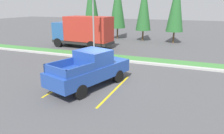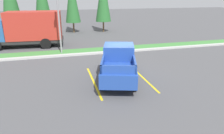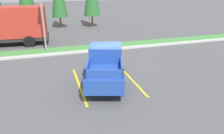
% 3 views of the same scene
% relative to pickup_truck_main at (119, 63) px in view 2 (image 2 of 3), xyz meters
% --- Properties ---
extents(ground_plane, '(120.00, 120.00, 0.00)m').
position_rel_pickup_truck_main_xyz_m(ground_plane, '(0.51, 0.90, -1.04)').
color(ground_plane, '#4C4C4F').
extents(parking_line_near, '(0.12, 4.80, 0.01)m').
position_rel_pickup_truck_main_xyz_m(parking_line_near, '(-1.56, -0.05, -1.04)').
color(parking_line_near, yellow).
rests_on(parking_line_near, ground).
extents(parking_line_far, '(0.12, 4.80, 0.01)m').
position_rel_pickup_truck_main_xyz_m(parking_line_far, '(1.54, -0.05, -1.04)').
color(parking_line_far, yellow).
rests_on(parking_line_far, ground).
extents(curb_strip, '(56.00, 0.40, 0.15)m').
position_rel_pickup_truck_main_xyz_m(curb_strip, '(0.51, 5.90, -0.97)').
color(curb_strip, '#B2B2AD').
rests_on(curb_strip, ground).
extents(grass_median, '(56.00, 1.80, 0.06)m').
position_rel_pickup_truck_main_xyz_m(grass_median, '(0.51, 7.00, -1.01)').
color(grass_median, '#42843D').
rests_on(grass_median, ground).
extents(pickup_truck_main, '(3.34, 5.54, 2.10)m').
position_rel_pickup_truck_main_xyz_m(pickup_truck_main, '(0.00, 0.00, 0.00)').
color(pickup_truck_main, black).
rests_on(pickup_truck_main, ground).
extents(cargo_truck_distant, '(6.94, 2.87, 3.40)m').
position_rel_pickup_truck_main_xyz_m(cargo_truck_distant, '(-6.15, 10.16, 0.81)').
color(cargo_truck_distant, black).
rests_on(cargo_truck_distant, ground).
extents(street_light, '(0.24, 1.49, 6.62)m').
position_rel_pickup_truck_main_xyz_m(street_light, '(-3.20, 6.65, 2.81)').
color(street_light, gray).
rests_on(street_light, ground).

